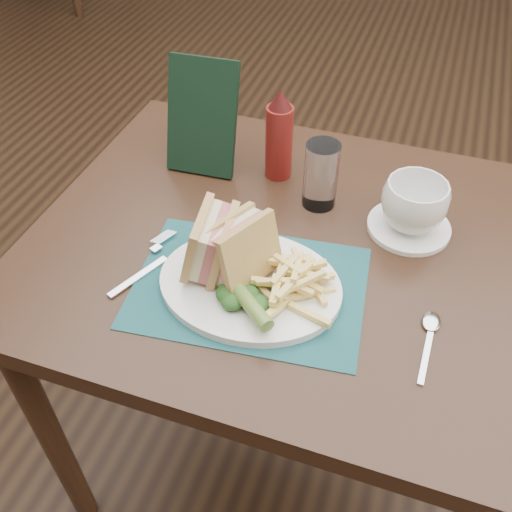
{
  "coord_description": "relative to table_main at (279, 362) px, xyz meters",
  "views": [
    {
      "loc": [
        0.19,
        -1.23,
        1.44
      ],
      "look_at": [
        -0.02,
        -0.6,
        0.8
      ],
      "focal_mm": 40.0,
      "sensor_mm": 36.0,
      "label": 1
    }
  ],
  "objects": [
    {
      "name": "placemat",
      "position": [
        -0.02,
        -0.13,
        0.38
      ],
      "size": [
        0.4,
        0.31,
        0.0
      ],
      "primitive_type": "cube",
      "rotation": [
        0.0,
        0.0,
        0.1
      ],
      "color": "#18494D",
      "rests_on": "table_main"
    },
    {
      "name": "plate",
      "position": [
        -0.02,
        -0.13,
        0.38
      ],
      "size": [
        0.31,
        0.25,
        0.01
      ],
      "primitive_type": null,
      "rotation": [
        0.0,
        0.0,
        0.02
      ],
      "color": "white",
      "rests_on": "placemat"
    },
    {
      "name": "fork",
      "position": [
        -0.2,
        -0.14,
        0.38
      ],
      "size": [
        0.1,
        0.17,
        0.01
      ],
      "primitive_type": null,
      "rotation": [
        0.0,
        0.0,
        -0.41
      ],
      "color": "silver",
      "rests_on": "placemat"
    },
    {
      "name": "pickle_spear",
      "position": [
        -0.0,
        -0.19,
        0.41
      ],
      "size": [
        0.11,
        0.1,
        0.03
      ],
      "primitive_type": "cylinder",
      "rotation": [
        1.54,
        0.0,
        0.86
      ],
      "color": "#52722B",
      "rests_on": "plate"
    },
    {
      "name": "sandwich_half_a",
      "position": [
        -0.11,
        -0.13,
        0.45
      ],
      "size": [
        0.09,
        0.12,
        0.11
      ],
      "primitive_type": null,
      "rotation": [
        0.0,
        0.24,
        0.15
      ],
      "color": "tan",
      "rests_on": "plate"
    },
    {
      "name": "check_presenter",
      "position": [
        -0.22,
        0.17,
        0.48
      ],
      "size": [
        0.14,
        0.09,
        0.22
      ],
      "primitive_type": "cube",
      "rotation": [
        -0.31,
        0.0,
        0.05
      ],
      "color": "black",
      "rests_on": "table_main"
    },
    {
      "name": "ketchup_bottle",
      "position": [
        -0.07,
        0.18,
        0.47
      ],
      "size": [
        0.06,
        0.06,
        0.19
      ],
      "primitive_type": null,
      "rotation": [
        0.0,
        0.0,
        0.24
      ],
      "color": "#601310",
      "rests_on": "table_main"
    },
    {
      "name": "floor",
      "position": [
        0.0,
        0.5,
        -0.38
      ],
      "size": [
        7.0,
        7.0,
        0.0
      ],
      "primitive_type": "plane",
      "color": "black",
      "rests_on": "ground"
    },
    {
      "name": "drinking_glass",
      "position": [
        0.03,
        0.12,
        0.44
      ],
      "size": [
        0.07,
        0.07,
        0.13
      ],
      "primitive_type": "cylinder",
      "rotation": [
        0.0,
        0.0,
        0.18
      ],
      "color": "silver",
      "rests_on": "table_main"
    },
    {
      "name": "table_main",
      "position": [
        0.0,
        0.0,
        0.0
      ],
      "size": [
        0.9,
        0.75,
        0.75
      ],
      "primitive_type": null,
      "color": "black",
      "rests_on": "ground"
    },
    {
      "name": "spoon",
      "position": [
        0.27,
        -0.16,
        0.38
      ],
      "size": [
        0.04,
        0.15,
        0.01
      ],
      "primitive_type": null,
      "rotation": [
        0.0,
        0.0,
        -0.03
      ],
      "color": "silver",
      "rests_on": "table_main"
    },
    {
      "name": "sandwich_half_b",
      "position": [
        -0.06,
        -0.11,
        0.45
      ],
      "size": [
        0.12,
        0.14,
        0.11
      ],
      "primitive_type": null,
      "rotation": [
        0.0,
        -0.24,
        -0.46
      ],
      "color": "tan",
      "rests_on": "plate"
    },
    {
      "name": "kale_garnish",
      "position": [
        -0.01,
        -0.18,
        0.41
      ],
      "size": [
        0.11,
        0.08,
        0.03
      ],
      "primitive_type": null,
      "color": "#1A3E16",
      "rests_on": "plate"
    },
    {
      "name": "coffee_cup",
      "position": [
        0.21,
        0.1,
        0.43
      ],
      "size": [
        0.16,
        0.16,
        0.09
      ],
      "primitive_type": "imported",
      "rotation": [
        0.0,
        0.0,
        0.48
      ],
      "color": "white",
      "rests_on": "saucer"
    },
    {
      "name": "saucer",
      "position": [
        0.21,
        0.1,
        0.38
      ],
      "size": [
        0.2,
        0.2,
        0.01
      ],
      "primitive_type": "cylinder",
      "rotation": [
        0.0,
        0.0,
        0.41
      ],
      "color": "white",
      "rests_on": "table_main"
    },
    {
      "name": "fries_pile",
      "position": [
        0.06,
        -0.13,
        0.42
      ],
      "size": [
        0.18,
        0.2,
        0.05
      ],
      "primitive_type": null,
      "color": "#FFE37F",
      "rests_on": "plate"
    }
  ]
}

